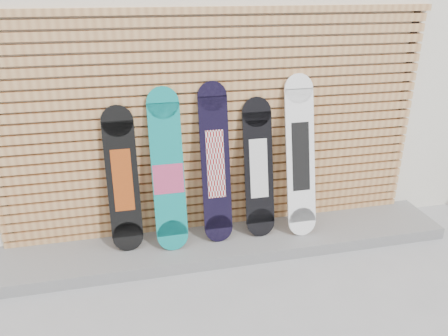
# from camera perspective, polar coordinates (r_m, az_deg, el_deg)

# --- Properties ---
(ground) EXTENTS (80.00, 80.00, 0.00)m
(ground) POSITION_cam_1_polar(r_m,az_deg,el_deg) (4.01, 4.18, -15.30)
(ground) COLOR #949496
(ground) RESTS_ON ground
(building) EXTENTS (12.00, 5.00, 3.60)m
(building) POSITION_cam_1_polar(r_m,az_deg,el_deg) (6.69, -0.03, 17.24)
(building) COLOR white
(building) RESTS_ON ground
(concrete_step) EXTENTS (4.60, 0.70, 0.12)m
(concrete_step) POSITION_cam_1_polar(r_m,az_deg,el_deg) (4.48, -0.19, -9.71)
(concrete_step) COLOR slate
(concrete_step) RESTS_ON ground
(slat_wall) EXTENTS (4.26, 0.08, 2.29)m
(slat_wall) POSITION_cam_1_polar(r_m,az_deg,el_deg) (4.25, -1.07, 5.55)
(slat_wall) COLOR tan
(slat_wall) RESTS_ON ground
(snowboard_0) EXTENTS (0.29, 0.30, 1.36)m
(snowboard_0) POSITION_cam_1_polar(r_m,az_deg,el_deg) (4.15, -13.10, -1.55)
(snowboard_0) COLOR black
(snowboard_0) RESTS_ON concrete_step
(snowboard_1) EXTENTS (0.30, 0.39, 1.51)m
(snowboard_1) POSITION_cam_1_polar(r_m,az_deg,el_deg) (4.09, -7.35, -0.49)
(snowboard_1) COLOR #0D827F
(snowboard_1) RESTS_ON concrete_step
(snowboard_2) EXTENTS (0.28, 0.34, 1.54)m
(snowboard_2) POSITION_cam_1_polar(r_m,az_deg,el_deg) (4.17, -1.12, 0.52)
(snowboard_2) COLOR black
(snowboard_2) RESTS_ON concrete_step
(snowboard_3) EXTENTS (0.29, 0.34, 1.37)m
(snowboard_3) POSITION_cam_1_polar(r_m,az_deg,el_deg) (4.30, 4.53, -0.05)
(snowboard_3) COLOR black
(snowboard_3) RESTS_ON concrete_step
(snowboard_4) EXTENTS (0.29, 0.41, 1.57)m
(snowboard_4) POSITION_cam_1_polar(r_m,az_deg,el_deg) (4.37, 9.94, 1.47)
(snowboard_4) COLOR white
(snowboard_4) RESTS_ON concrete_step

